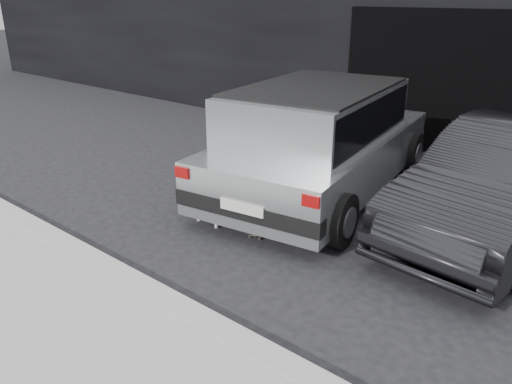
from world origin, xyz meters
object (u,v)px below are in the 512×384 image
Objects in this scene: second_car at (505,181)px; cat_siamese at (259,226)px; silver_hatchback at (319,135)px; cat_white at (213,210)px.

cat_siamese is at bearing -133.76° from second_car.
silver_hatchback is 2.55m from second_car.
second_car is 3.07m from cat_siamese.
cat_white is (-0.69, -0.12, 0.06)m from cat_siamese.
cat_white is at bearing -111.87° from silver_hatchback.
cat_white reaches higher than cat_siamese.
silver_hatchback is 2.00m from cat_white.
silver_hatchback is 5.83× the size of cat_siamese.
cat_white is (-0.43, -1.82, -0.71)m from silver_hatchback.
cat_white is at bearing -1.56° from cat_siamese.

